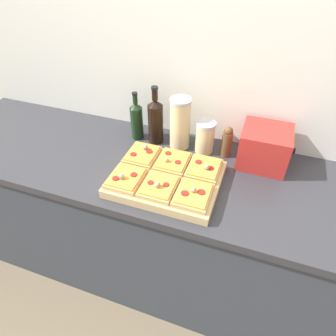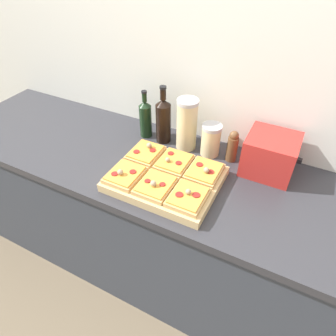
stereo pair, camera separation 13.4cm
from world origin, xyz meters
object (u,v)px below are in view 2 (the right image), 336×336
object	(u,v)px
wine_bottle	(163,120)
grain_jar_tall	(187,124)
olive_oil_bottle	(146,118)
cutting_board	(165,179)
pepper_mill	(232,146)
toaster_oven	(270,155)
grain_jar_short	(211,140)

from	to	relation	value
wine_bottle	grain_jar_tall	xyz separation A→B (m)	(0.13, -0.00, 0.01)
olive_oil_bottle	grain_jar_tall	distance (m)	0.24
cutting_board	pepper_mill	distance (m)	0.37
grain_jar_tall	toaster_oven	bearing A→B (deg)	-0.26
grain_jar_short	pepper_mill	distance (m)	0.11
cutting_board	toaster_oven	bearing A→B (deg)	36.93
olive_oil_bottle	grain_jar_tall	world-z (taller)	grain_jar_tall
cutting_board	olive_oil_bottle	xyz separation A→B (m)	(-0.27, 0.29, 0.09)
cutting_board	olive_oil_bottle	bearing A→B (deg)	132.39
grain_jar_short	grain_jar_tall	bearing A→B (deg)	180.00
grain_jar_tall	grain_jar_short	world-z (taller)	grain_jar_tall
olive_oil_bottle	toaster_oven	world-z (taller)	olive_oil_bottle
wine_bottle	grain_jar_tall	distance (m)	0.13
cutting_board	wine_bottle	xyz separation A→B (m)	(-0.16, 0.29, 0.11)
grain_jar_tall	cutting_board	bearing A→B (deg)	-84.20
pepper_mill	toaster_oven	bearing A→B (deg)	-0.61
olive_oil_bottle	toaster_oven	size ratio (longest dim) A/B	1.06
pepper_mill	grain_jar_short	bearing A→B (deg)	-180.00
olive_oil_bottle	toaster_oven	xyz separation A→B (m)	(0.66, -0.00, -0.01)
toaster_oven	pepper_mill	bearing A→B (deg)	179.39
wine_bottle	grain_jar_short	xyz separation A→B (m)	(0.26, -0.00, -0.04)
grain_jar_short	pepper_mill	world-z (taller)	grain_jar_short
grain_jar_tall	toaster_oven	size ratio (longest dim) A/B	1.08
wine_bottle	olive_oil_bottle	bearing A→B (deg)	-180.00
wine_bottle	cutting_board	bearing A→B (deg)	-61.25
cutting_board	toaster_oven	size ratio (longest dim) A/B	1.91
grain_jar_short	toaster_oven	bearing A→B (deg)	-0.37
grain_jar_tall	pepper_mill	size ratio (longest dim) A/B	1.63
grain_jar_short	toaster_oven	size ratio (longest dim) A/B	0.67
wine_bottle	toaster_oven	xyz separation A→B (m)	(0.55, -0.00, -0.03)
pepper_mill	cutting_board	bearing A→B (deg)	-125.78
wine_bottle	pepper_mill	distance (m)	0.38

